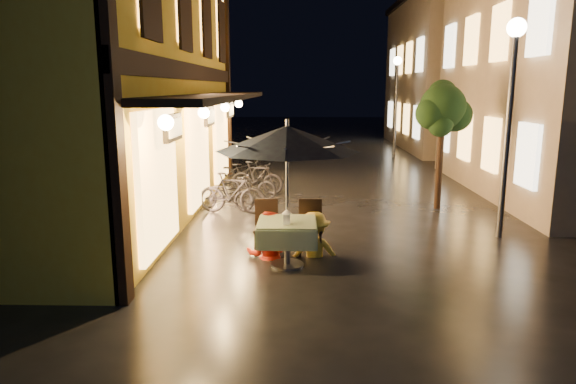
{
  "coord_description": "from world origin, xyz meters",
  "views": [
    {
      "loc": [
        -1.01,
        -8.05,
        2.95
      ],
      "look_at": [
        -1.23,
        0.79,
        1.15
      ],
      "focal_mm": 32.0,
      "sensor_mm": 36.0,
      "label": 1
    }
  ],
  "objects_px": {
    "streetlamp_near": "(511,90)",
    "cafe_table": "(287,232)",
    "person_yellow": "(314,213)",
    "person_orange": "(267,212)",
    "table_lantern": "(287,216)",
    "bicycle_0": "(226,194)",
    "patio_umbrella": "(287,139)"
  },
  "relations": [
    {
      "from": "patio_umbrella",
      "to": "bicycle_0",
      "type": "height_order",
      "value": "patio_umbrella"
    },
    {
      "from": "table_lantern",
      "to": "bicycle_0",
      "type": "bearing_deg",
      "value": 110.96
    },
    {
      "from": "patio_umbrella",
      "to": "person_orange",
      "type": "xyz_separation_m",
      "value": [
        -0.36,
        0.51,
        -1.35
      ]
    },
    {
      "from": "streetlamp_near",
      "to": "table_lantern",
      "type": "distance_m",
      "value": 5.09
    },
    {
      "from": "patio_umbrella",
      "to": "bicycle_0",
      "type": "relative_size",
      "value": 1.62
    },
    {
      "from": "table_lantern",
      "to": "bicycle_0",
      "type": "height_order",
      "value": "table_lantern"
    },
    {
      "from": "table_lantern",
      "to": "person_yellow",
      "type": "distance_m",
      "value": 0.94
    },
    {
      "from": "cafe_table",
      "to": "bicycle_0",
      "type": "relative_size",
      "value": 0.65
    },
    {
      "from": "cafe_table",
      "to": "person_yellow",
      "type": "distance_m",
      "value": 0.78
    },
    {
      "from": "person_orange",
      "to": "bicycle_0",
      "type": "distance_m",
      "value": 3.73
    },
    {
      "from": "person_yellow",
      "to": "bicycle_0",
      "type": "height_order",
      "value": "person_yellow"
    },
    {
      "from": "table_lantern",
      "to": "bicycle_0",
      "type": "xyz_separation_m",
      "value": [
        -1.61,
        4.21,
        -0.52
      ]
    },
    {
      "from": "cafe_table",
      "to": "bicycle_0",
      "type": "distance_m",
      "value": 4.32
    },
    {
      "from": "streetlamp_near",
      "to": "bicycle_0",
      "type": "xyz_separation_m",
      "value": [
        -5.84,
        2.2,
        -2.52
      ]
    },
    {
      "from": "patio_umbrella",
      "to": "person_orange",
      "type": "relative_size",
      "value": 1.54
    },
    {
      "from": "streetlamp_near",
      "to": "person_yellow",
      "type": "relative_size",
      "value": 2.75
    },
    {
      "from": "patio_umbrella",
      "to": "person_yellow",
      "type": "relative_size",
      "value": 1.6
    },
    {
      "from": "table_lantern",
      "to": "person_orange",
      "type": "distance_m",
      "value": 0.81
    },
    {
      "from": "patio_umbrella",
      "to": "person_yellow",
      "type": "bearing_deg",
      "value": 51.49
    },
    {
      "from": "cafe_table",
      "to": "person_yellow",
      "type": "xyz_separation_m",
      "value": [
        0.47,
        0.59,
        0.18
      ]
    },
    {
      "from": "streetlamp_near",
      "to": "cafe_table",
      "type": "height_order",
      "value": "streetlamp_near"
    },
    {
      "from": "table_lantern",
      "to": "person_orange",
      "type": "relative_size",
      "value": 0.16
    },
    {
      "from": "streetlamp_near",
      "to": "table_lantern",
      "type": "bearing_deg",
      "value": -154.51
    },
    {
      "from": "person_orange",
      "to": "person_yellow",
      "type": "xyz_separation_m",
      "value": [
        0.83,
        0.08,
        -0.03
      ]
    },
    {
      "from": "patio_umbrella",
      "to": "person_orange",
      "type": "height_order",
      "value": "patio_umbrella"
    },
    {
      "from": "streetlamp_near",
      "to": "cafe_table",
      "type": "xyz_separation_m",
      "value": [
        -4.23,
        -1.81,
        -2.33
      ]
    },
    {
      "from": "cafe_table",
      "to": "person_orange",
      "type": "distance_m",
      "value": 0.66
    },
    {
      "from": "table_lantern",
      "to": "person_orange",
      "type": "bearing_deg",
      "value": 116.61
    },
    {
      "from": "person_orange",
      "to": "person_yellow",
      "type": "distance_m",
      "value": 0.83
    },
    {
      "from": "streetlamp_near",
      "to": "table_lantern",
      "type": "relative_size",
      "value": 16.92
    },
    {
      "from": "cafe_table",
      "to": "table_lantern",
      "type": "xyz_separation_m",
      "value": [
        0.0,
        -0.21,
        0.33
      ]
    },
    {
      "from": "cafe_table",
      "to": "table_lantern",
      "type": "distance_m",
      "value": 0.39
    }
  ]
}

